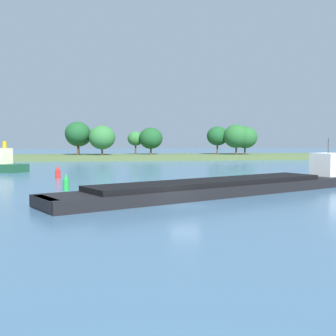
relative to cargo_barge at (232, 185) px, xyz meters
name	(u,v)px	position (x,y,z in m)	size (l,w,h in m)	color
ground_plane	(185,206)	(-6.02, -8.03, -0.84)	(400.00, 400.00, 0.00)	#3D607F
treeline_island	(170,147)	(1.85, 71.58, 2.55)	(90.50, 13.96, 9.71)	#4C6038
cargo_barge	(232,185)	(0.00, 0.00, 0.00)	(36.13, 22.95, 5.64)	black
channel_buoy_red	(58,173)	(-20.04, 19.12, -0.03)	(0.70, 0.70, 1.90)	red
channel_buoy_green	(66,183)	(-17.23, 4.38, -0.03)	(0.70, 0.70, 1.90)	green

